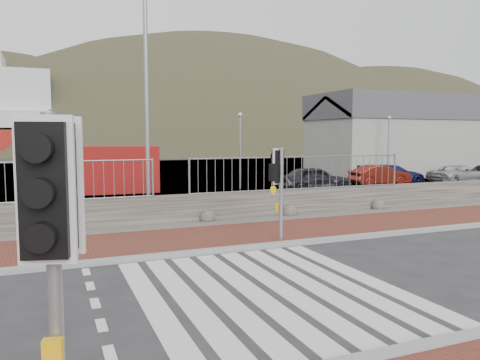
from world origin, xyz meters
name	(u,v)px	position (x,y,z in m)	size (l,w,h in m)	color
ground	(267,290)	(0.00, 0.00, 0.00)	(220.00, 220.00, 0.00)	#28282B
sidewalk_far	(196,239)	(0.00, 4.50, 0.04)	(40.00, 3.00, 0.08)	brown
kerb_near	(372,359)	(0.00, -3.00, 0.05)	(40.00, 0.25, 0.12)	gray
kerb_far	(214,251)	(0.00, 3.00, 0.05)	(40.00, 0.25, 0.12)	gray
zebra_crossing	(267,290)	(0.00, 0.00, 0.01)	(4.62, 5.60, 0.01)	silver
gravel_strip	(177,226)	(0.00, 6.50, 0.03)	(40.00, 1.50, 0.06)	#59544C
stone_wall	(171,209)	(0.00, 7.30, 0.45)	(40.00, 0.60, 0.90)	#403C35
railing	(171,168)	(0.00, 7.15, 1.82)	(18.07, 0.07, 1.22)	gray
quay	(102,175)	(0.00, 27.90, 0.00)	(120.00, 40.00, 0.50)	#4C4C4F
water	(76,157)	(0.00, 62.90, 0.00)	(220.00, 50.00, 0.05)	#3F4C54
harbor_building	(396,135)	(20.00, 19.90, 2.93)	(12.20, 6.20, 5.80)	#9E9E99
hills_backdrop	(108,265)	(6.74, 87.90, -23.05)	(254.00, 90.00, 100.00)	#303620
traffic_signal_near	(52,220)	(-3.64, -3.62, 2.17)	(0.48, 0.36, 3.01)	gray
traffic_signal_far	(281,174)	(1.97, 3.33, 1.84)	(0.62, 0.38, 2.54)	gray
streetlight	(151,82)	(-0.43, 8.07, 4.63)	(1.72, 0.59, 8.23)	gray
shipping_container	(100,169)	(-1.21, 17.00, 1.17)	(5.62, 2.34, 2.34)	maroon
car_a	(315,179)	(9.02, 13.14, 0.65)	(1.54, 3.83, 1.30)	black
car_b	(380,175)	(14.22, 14.45, 0.59)	(1.24, 3.57, 1.18)	#62150E
car_c	(392,174)	(15.36, 14.73, 0.58)	(1.63, 4.01, 1.16)	#141741
car_d	(461,175)	(19.17, 13.18, 0.56)	(1.87, 4.05, 1.13)	#9B9B9B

